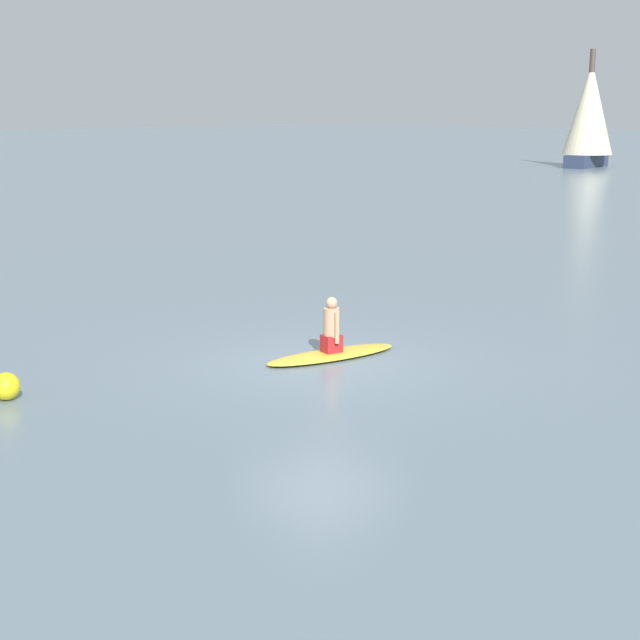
{
  "coord_description": "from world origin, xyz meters",
  "views": [
    {
      "loc": [
        -11.37,
        11.06,
        4.41
      ],
      "look_at": [
        0.59,
        -0.55,
        0.63
      ],
      "focal_mm": 52.03,
      "sensor_mm": 36.0,
      "label": 1
    }
  ],
  "objects_px": {
    "surfboard": "(332,355)",
    "sailboat_far_left": "(589,113)",
    "person_paddler": "(332,327)",
    "buoy_marker": "(6,386)"
  },
  "relations": [
    {
      "from": "surfboard",
      "to": "sailboat_far_left",
      "type": "distance_m",
      "value": 62.15
    },
    {
      "from": "surfboard",
      "to": "person_paddler",
      "type": "bearing_deg",
      "value": 38.03
    },
    {
      "from": "surfboard",
      "to": "buoy_marker",
      "type": "bearing_deg",
      "value": -6.13
    },
    {
      "from": "sailboat_far_left",
      "to": "buoy_marker",
      "type": "distance_m",
      "value": 66.37
    },
    {
      "from": "surfboard",
      "to": "buoy_marker",
      "type": "distance_m",
      "value": 5.7
    },
    {
      "from": "surfboard",
      "to": "buoy_marker",
      "type": "relative_size",
      "value": 6.14
    },
    {
      "from": "sailboat_far_left",
      "to": "buoy_marker",
      "type": "bearing_deg",
      "value": -167.47
    },
    {
      "from": "person_paddler",
      "to": "buoy_marker",
      "type": "xyz_separation_m",
      "value": [
        1.72,
        5.43,
        -0.35
      ]
    },
    {
      "from": "sailboat_far_left",
      "to": "buoy_marker",
      "type": "xyz_separation_m",
      "value": [
        -25.51,
        61.14,
        -4.02
      ]
    },
    {
      "from": "buoy_marker",
      "to": "sailboat_far_left",
      "type": "bearing_deg",
      "value": -67.35
    }
  ]
}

